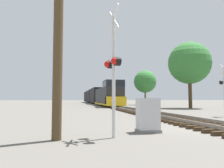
# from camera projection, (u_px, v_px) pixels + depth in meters

# --- Properties ---
(ground_plane) EXTENTS (400.00, 400.00, 0.00)m
(ground_plane) POSITION_uv_depth(u_px,v_px,m) (209.00, 128.00, 10.18)
(ground_plane) COLOR #666059
(rail_track_bed) EXTENTS (2.60, 160.00, 0.31)m
(rail_track_bed) POSITION_uv_depth(u_px,v_px,m) (209.00, 125.00, 10.19)
(rail_track_bed) COLOR #382819
(rail_track_bed) RESTS_ON ground
(freight_train) EXTENTS (2.88, 62.99, 4.18)m
(freight_train) POSITION_uv_depth(u_px,v_px,m) (94.00, 96.00, 62.36)
(freight_train) COLOR #232326
(freight_train) RESTS_ON ground
(crossing_signal_near) EXTENTS (0.47, 1.02, 4.61)m
(crossing_signal_near) POSITION_uv_depth(u_px,v_px,m) (113.00, 65.00, 7.65)
(crossing_signal_near) COLOR silver
(crossing_signal_near) RESTS_ON ground
(crossing_signal_far) EXTENTS (0.40, 1.01, 4.03)m
(crossing_signal_far) POSITION_uv_depth(u_px,v_px,m) (224.00, 85.00, 16.53)
(crossing_signal_far) COLOR silver
(crossing_signal_far) RESTS_ON ground
(relay_cabinet) EXTENTS (0.91, 0.71, 1.37)m
(relay_cabinet) POSITION_uv_depth(u_px,v_px,m) (148.00, 115.00, 8.77)
(relay_cabinet) COLOR slate
(relay_cabinet) RESTS_ON ground
(tree_far_right) EXTENTS (6.03, 6.03, 9.49)m
(tree_far_right) POSITION_uv_depth(u_px,v_px,m) (189.00, 63.00, 31.28)
(tree_far_right) COLOR #473521
(tree_far_right) RESTS_ON ground
(tree_mid_background) EXTENTS (4.96, 4.96, 7.63)m
(tree_mid_background) POSITION_uv_depth(u_px,v_px,m) (145.00, 82.00, 48.32)
(tree_mid_background) COLOR brown
(tree_mid_background) RESTS_ON ground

